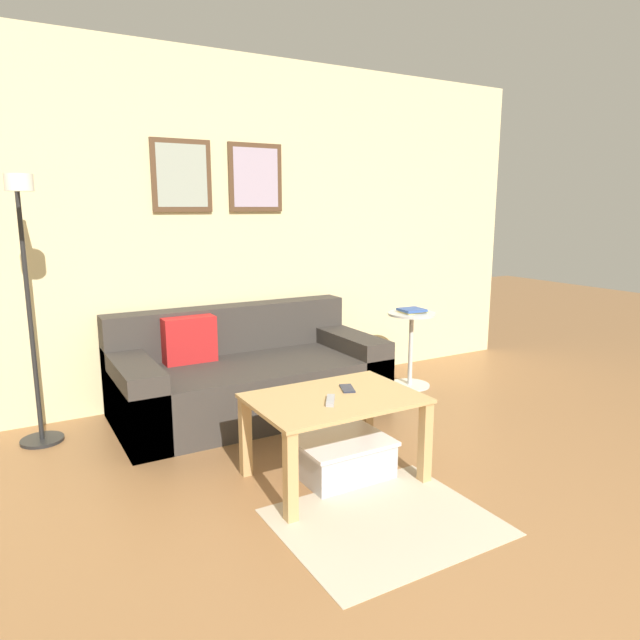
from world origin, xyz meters
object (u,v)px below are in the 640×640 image
object	(u,v)px
couch	(247,377)
side_table	(411,342)
book_stack	(412,311)
storage_bin	(340,455)
remote_control	(330,400)
cell_phone	(347,388)
floor_lamp	(29,300)
coffee_table	(334,412)

from	to	relation	value
couch	side_table	bearing A→B (deg)	-4.90
couch	book_stack	distance (m)	1.45
storage_bin	book_stack	xyz separation A→B (m)	(1.34, 1.05, 0.52)
side_table	remote_control	world-z (taller)	side_table
book_stack	cell_phone	distance (m)	1.63
floor_lamp	book_stack	distance (m)	2.75
side_table	cell_phone	distance (m)	1.61
book_stack	cell_phone	size ratio (longest dim) A/B	1.53
couch	floor_lamp	bearing A→B (deg)	179.65
coffee_table	book_stack	world-z (taller)	book_stack
floor_lamp	remote_control	size ratio (longest dim) A/B	10.81
coffee_table	storage_bin	bearing A→B (deg)	27.84
couch	side_table	distance (m)	1.40
side_table	remote_control	size ratio (longest dim) A/B	4.09
couch	floor_lamp	world-z (taller)	floor_lamp
book_stack	remote_control	xyz separation A→B (m)	(-1.46, -1.15, -0.16)
couch	storage_bin	distance (m)	1.18
floor_lamp	remote_control	xyz separation A→B (m)	(1.28, -1.27, -0.45)
floor_lamp	book_stack	bearing A→B (deg)	-2.52
coffee_table	remote_control	distance (m)	0.13
storage_bin	side_table	world-z (taller)	side_table
floor_lamp	couch	bearing A→B (deg)	-0.35
storage_bin	remote_control	distance (m)	0.40
couch	storage_bin	bearing A→B (deg)	-86.97
storage_bin	side_table	bearing A→B (deg)	38.30
storage_bin	floor_lamp	size ratio (longest dim) A/B	0.31
couch	floor_lamp	size ratio (longest dim) A/B	1.14
couch	coffee_table	bearing A→B (deg)	-89.71
couch	book_stack	size ratio (longest dim) A/B	8.60
cell_phone	book_stack	bearing A→B (deg)	60.27
book_stack	coffee_table	bearing A→B (deg)	-142.09
coffee_table	remote_control	bearing A→B (deg)	-134.20
couch	coffee_table	size ratio (longest dim) A/B	2.10
remote_control	book_stack	bearing A→B (deg)	71.74
storage_bin	floor_lamp	xyz separation A→B (m)	(-1.40, 1.17, 0.82)
couch	storage_bin	size ratio (longest dim) A/B	3.70
coffee_table	book_stack	distance (m)	1.78
couch	remote_control	world-z (taller)	couch
side_table	cell_phone	world-z (taller)	side_table
side_table	cell_phone	bearing A→B (deg)	-141.33
book_stack	storage_bin	bearing A→B (deg)	-141.72
coffee_table	remote_control	size ratio (longest dim) A/B	5.87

